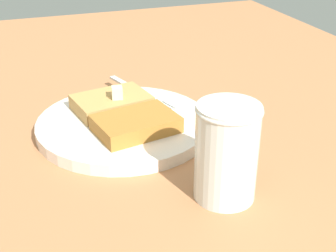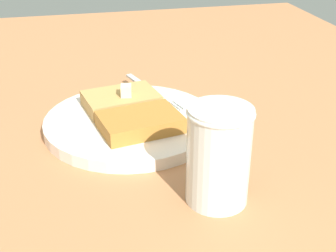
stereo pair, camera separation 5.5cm
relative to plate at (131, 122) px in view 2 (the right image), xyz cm
name	(u,v)px [view 2 (the right image)]	position (x,y,z in cm)	size (l,w,h in cm)	color
table_surface	(69,133)	(-2.76, -8.39, -2.15)	(128.56, 128.56, 2.43)	#AF7046
plate	(131,122)	(0.00, 0.00, 0.00)	(23.47, 23.47, 1.60)	silver
toast_slice_left	(121,100)	(-3.72, -0.71, 1.68)	(7.04, 10.12, 2.03)	tan
toast_slice_middle	(140,122)	(3.72, 0.71, 1.68)	(7.04, 10.12, 2.03)	#AB6F2C
butter_pat_primary	(126,90)	(-2.97, -0.06, 3.51)	(1.62, 1.46, 1.62)	#F0E9AF
fork	(155,94)	(-6.93, 4.85, 0.85)	(15.69, 6.20, 0.36)	silver
syrup_jar	(218,160)	(18.26, 6.33, 3.83)	(6.80, 6.80, 10.62)	#46230A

